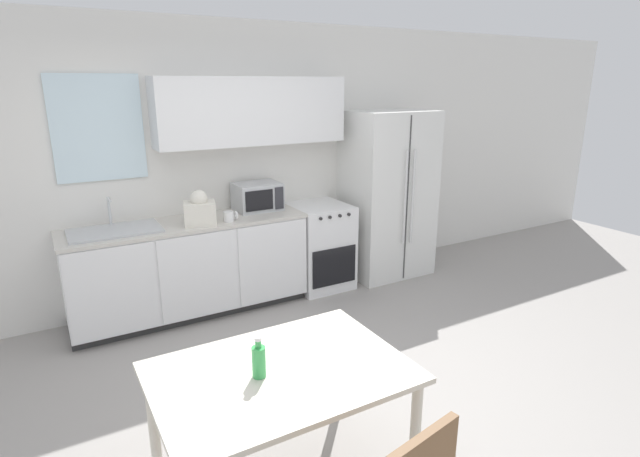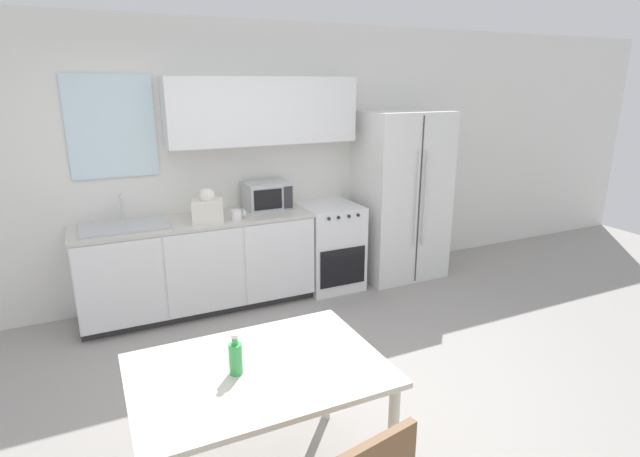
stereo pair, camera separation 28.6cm
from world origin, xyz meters
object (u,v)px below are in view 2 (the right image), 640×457
(coffee_mug, at_px, (237,215))
(drink_bottle, at_px, (236,357))
(dining_table, at_px, (259,384))
(oven_range, at_px, (329,246))
(refrigerator, at_px, (401,196))
(microwave, at_px, (267,195))

(coffee_mug, relative_size, drink_bottle, 0.60)
(coffee_mug, distance_m, dining_table, 2.31)
(oven_range, height_order, refrigerator, refrigerator)
(oven_range, relative_size, drink_bottle, 4.16)
(drink_bottle, bearing_deg, coffee_mug, 73.34)
(refrigerator, bearing_deg, dining_table, -136.18)
(refrigerator, distance_m, coffee_mug, 1.91)
(oven_range, bearing_deg, dining_table, -123.64)
(microwave, distance_m, dining_table, 2.70)
(oven_range, distance_m, coffee_mug, 1.16)
(oven_range, distance_m, microwave, 0.88)
(dining_table, xyz_separation_m, drink_bottle, (-0.11, 0.00, 0.18))
(dining_table, bearing_deg, coffee_mug, 76.06)
(refrigerator, relative_size, microwave, 4.17)
(oven_range, relative_size, microwave, 2.04)
(microwave, xyz_separation_m, dining_table, (-0.95, -2.50, -0.39))
(dining_table, bearing_deg, microwave, 69.23)
(oven_range, height_order, coffee_mug, coffee_mug)
(refrigerator, height_order, microwave, refrigerator)
(microwave, xyz_separation_m, coffee_mug, (-0.39, -0.27, -0.09))
(microwave, relative_size, drink_bottle, 2.04)
(oven_range, height_order, microwave, microwave)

